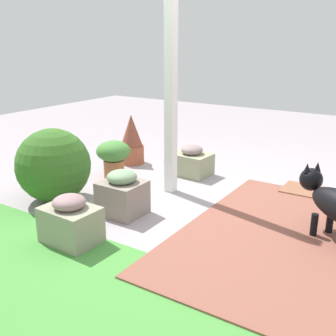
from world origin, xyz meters
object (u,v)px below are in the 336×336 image
Objects in this scene: stone_planter_mid at (122,194)px; round_shrub at (53,165)px; doormat at (310,192)px; porch_pillar at (171,74)px; terracotta_pot_spiky at (132,141)px; terracotta_pot_broad at (114,155)px; stone_planter_nearest at (192,162)px; stone_planter_far at (71,221)px.

stone_planter_mid is 0.81m from round_shrub.
round_shrub is 1.30× the size of doormat.
porch_pillar reaches higher than terracotta_pot_spiky.
round_shrub is (0.78, 0.11, 0.17)m from stone_planter_mid.
stone_planter_mid is at bearing 134.32° from terracotta_pot_broad.
doormat is (-1.37, -0.15, -0.15)m from stone_planter_nearest.
terracotta_pot_broad is at bearing -62.05° from stone_planter_far.
round_shrub is 0.89m from terracotta_pot_broad.
round_shrub reaches higher than doormat.
round_shrub is (0.83, 0.86, -0.87)m from porch_pillar.
stone_planter_nearest is 0.63× the size of round_shrub.
porch_pillar is at bearing 97.70° from stone_planter_nearest.
terracotta_pot_broad is (0.76, -1.43, 0.09)m from stone_planter_far.
terracotta_pot_spiky is 1.14× the size of doormat.
terracotta_pot_spiky is at bearing -73.14° from terracotta_pot_broad.
terracotta_pot_spiky is at bearing -65.02° from stone_planter_far.
porch_pillar is 1.76m from stone_planter_far.
stone_planter_mid reaches higher than stone_planter_nearest.
stone_planter_far is 0.70× the size of terracotta_pot_spiky.
terracotta_pot_broad is (0.81, -0.02, -0.97)m from porch_pillar.
porch_pillar is 5.63× the size of terracotta_pot_broad.
doormat is at bearing -176.02° from terracotta_pot_spiky.
stone_planter_nearest is (0.08, -0.60, -1.07)m from porch_pillar.
terracotta_pot_spiky is (0.90, 0.01, 0.15)m from stone_planter_nearest.
round_shrub is at bearing 37.22° from doormat.
porch_pillar is 5.35× the size of stone_planter_nearest.
round_shrub is at bearing 62.72° from stone_planter_nearest.
stone_planter_far is at bearing 88.02° from porch_pillar.
porch_pillar is at bearing 178.35° from terracotta_pot_broad.
porch_pillar is at bearing -93.76° from stone_planter_mid.
porch_pillar is 1.29m from stone_planter_mid.
terracotta_pot_spiky is at bearing 0.40° from stone_planter_nearest.
porch_pillar is 1.47m from terracotta_pot_spiky.
stone_planter_nearest reaches higher than doormat.
stone_planter_nearest is at bearing -89.08° from stone_planter_far.
terracotta_pot_broad is at bearing 19.12° from doormat.
terracotta_pot_broad is at bearing -45.68° from stone_planter_mid.
doormat is (-1.34, -1.50, -0.18)m from stone_planter_mid.
porch_pillar is 1.48m from round_shrub.
round_shrub reaches higher than stone_planter_far.
porch_pillar reaches higher than round_shrub.
terracotta_pot_spiky reaches higher than stone_planter_nearest.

